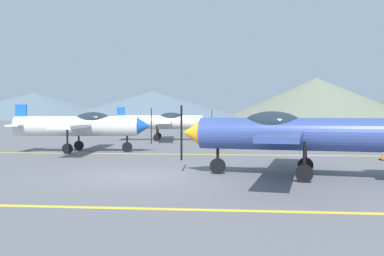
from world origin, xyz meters
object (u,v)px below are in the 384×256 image
airplane_far (164,122)px  traffic_cone_front (384,153)px  airplane_near (290,133)px  airplane_mid (82,125)px

airplane_far → traffic_cone_front: size_ratio=13.99×
airplane_near → airplane_mid: bearing=141.1°
airplane_near → airplane_far: 18.94m
airplane_near → airplane_mid: same height
airplane_mid → traffic_cone_front: size_ratio=13.98×
airplane_mid → airplane_far: 10.25m
airplane_mid → traffic_cone_front: (14.23, -2.50, -1.10)m
airplane_near → traffic_cone_front: 7.09m
airplane_near → traffic_cone_front: airplane_near is taller
airplane_far → airplane_near: bearing=-68.6°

